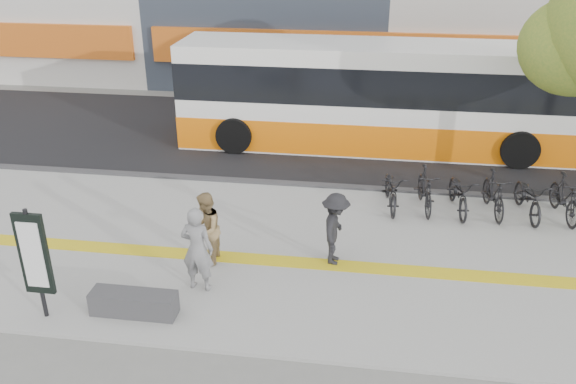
# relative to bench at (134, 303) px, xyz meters

# --- Properties ---
(ground) EXTENTS (120.00, 120.00, 0.00)m
(ground) POSITION_rel_bench_xyz_m (2.60, 1.20, -0.30)
(ground) COLOR slate
(ground) RESTS_ON ground
(sidewalk) EXTENTS (40.00, 7.00, 0.08)m
(sidewalk) POSITION_rel_bench_xyz_m (2.60, 2.70, -0.27)
(sidewalk) COLOR gray
(sidewalk) RESTS_ON ground
(tactile_strip) EXTENTS (40.00, 0.45, 0.01)m
(tactile_strip) POSITION_rel_bench_xyz_m (2.60, 2.20, -0.22)
(tactile_strip) COLOR gold
(tactile_strip) RESTS_ON sidewalk
(street) EXTENTS (40.00, 8.00, 0.06)m
(street) POSITION_rel_bench_xyz_m (2.60, 10.20, -0.28)
(street) COLOR black
(street) RESTS_ON ground
(curb) EXTENTS (40.00, 0.25, 0.14)m
(curb) POSITION_rel_bench_xyz_m (2.60, 6.20, -0.23)
(curb) COLOR #343437
(curb) RESTS_ON ground
(bench) EXTENTS (1.60, 0.45, 0.45)m
(bench) POSITION_rel_bench_xyz_m (0.00, 0.00, 0.00)
(bench) COLOR #343437
(bench) RESTS_ON sidewalk
(signboard) EXTENTS (0.55, 0.10, 2.20)m
(signboard) POSITION_rel_bench_xyz_m (-1.60, -0.31, 1.06)
(signboard) COLOR black
(signboard) RESTS_ON sidewalk
(bus) EXTENTS (12.17, 2.89, 3.24)m
(bus) POSITION_rel_bench_xyz_m (4.22, 9.70, 1.28)
(bus) COLOR white
(bus) RESTS_ON street
(bicycle_row) EXTENTS (4.90, 1.90, 1.07)m
(bicycle_row) POSITION_rel_bench_xyz_m (6.78, 5.20, 0.28)
(bicycle_row) COLOR black
(bicycle_row) RESTS_ON sidewalk
(seated_woman) EXTENTS (0.69, 0.49, 1.77)m
(seated_woman) POSITION_rel_bench_xyz_m (0.96, 0.99, 0.66)
(seated_woman) COLOR black
(seated_woman) RESTS_ON sidewalk
(pedestrian_tan) EXTENTS (0.63, 0.80, 1.61)m
(pedestrian_tan) POSITION_rel_bench_xyz_m (0.88, 1.92, 0.58)
(pedestrian_tan) COLOR olive
(pedestrian_tan) RESTS_ON sidewalk
(pedestrian_dark) EXTENTS (0.66, 1.07, 1.59)m
(pedestrian_dark) POSITION_rel_bench_xyz_m (3.54, 2.34, 0.57)
(pedestrian_dark) COLOR black
(pedestrian_dark) RESTS_ON sidewalk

